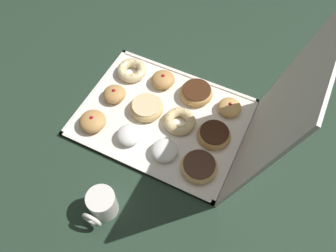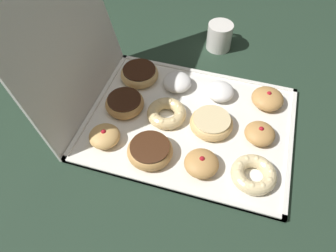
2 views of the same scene
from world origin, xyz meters
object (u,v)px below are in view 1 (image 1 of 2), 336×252
glazed_ring_donut_4 (146,108)px  chocolate_frosted_donut_6 (196,93)px  cruller_donut_0 (132,70)px  donut_box (162,118)px  chocolate_frosted_donut_11 (199,166)px  jelly_filled_donut_1 (115,93)px  jelly_filled_donut_3 (163,80)px  powdered_filled_donut_8 (164,151)px  chocolate_frosted_donut_10 (214,134)px  coffee_mug (102,204)px  jelly_filled_donut_9 (229,107)px  cruller_donut_7 (180,121)px  powdered_filled_donut_5 (129,135)px  jelly_filled_donut_2 (93,121)px

glazed_ring_donut_4 → chocolate_frosted_donut_6: size_ratio=1.01×
cruller_donut_0 → donut_box: bearing=56.6°
chocolate_frosted_donut_6 → chocolate_frosted_donut_11: same height
cruller_donut_0 → jelly_filled_donut_1: size_ratio=1.38×
jelly_filled_donut_3 → powdered_filled_donut_8: (0.26, 0.14, -0.00)m
jelly_filled_donut_1 → chocolate_frosted_donut_6: (-0.13, 0.26, -0.00)m
glazed_ring_donut_4 → powdered_filled_donut_8: (0.13, 0.13, 0.00)m
powdered_filled_donut_8 → chocolate_frosted_donut_11: powdered_filled_donut_8 is taller
chocolate_frosted_donut_10 → coffee_mug: (0.38, -0.20, 0.02)m
donut_box → chocolate_frosted_donut_10: size_ratio=5.06×
powdered_filled_donut_8 → chocolate_frosted_donut_11: size_ratio=0.74×
cruller_donut_0 → jelly_filled_donut_1: bearing=0.7°
chocolate_frosted_donut_11 → coffee_mug: (0.24, -0.20, 0.02)m
chocolate_frosted_donut_11 → chocolate_frosted_donut_6: bearing=-154.8°
chocolate_frosted_donut_6 → chocolate_frosted_donut_10: 0.18m
cruller_donut_0 → jelly_filled_donut_9: size_ratio=1.35×
cruller_donut_7 → jelly_filled_donut_9: jelly_filled_donut_9 is taller
donut_box → glazed_ring_donut_4: (0.00, -0.06, 0.02)m
cruller_donut_7 → coffee_mug: (0.38, -0.08, 0.02)m
jelly_filled_donut_3 → chocolate_frosted_donut_6: (0.00, 0.14, -0.00)m
cruller_donut_0 → chocolate_frosted_donut_10: size_ratio=1.00×
powdered_filled_donut_5 → donut_box: bearing=154.2°
jelly_filled_donut_3 → chocolate_frosted_donut_10: bearing=62.5°
cruller_donut_0 → chocolate_frosted_donut_10: 0.41m
donut_box → jelly_filled_donut_2: 0.24m
jelly_filled_donut_3 → cruller_donut_7: bearing=44.4°
cruller_donut_0 → chocolate_frosted_donut_11: 0.47m
jelly_filled_donut_9 → glazed_ring_donut_4: bearing=-63.8°
glazed_ring_donut_4 → chocolate_frosted_donut_6: bearing=136.4°
jelly_filled_donut_1 → powdered_filled_donut_8: jelly_filled_donut_1 is taller
chocolate_frosted_donut_10 → powdered_filled_donut_5: bearing=-63.1°
cruller_donut_0 → glazed_ring_donut_4: bearing=45.7°
donut_box → cruller_donut_7: cruller_donut_7 is taller
jelly_filled_donut_1 → jelly_filled_donut_3: 0.18m
chocolate_frosted_donut_10 → glazed_ring_donut_4: bearing=-89.2°
jelly_filled_donut_2 → jelly_filled_donut_9: jelly_filled_donut_2 is taller
jelly_filled_donut_3 → chocolate_frosted_donut_11: jelly_filled_donut_3 is taller
jelly_filled_donut_2 → cruller_donut_7: 0.30m
powdered_filled_donut_5 → jelly_filled_donut_3: bearing=-178.9°
jelly_filled_donut_2 → chocolate_frosted_donut_6: (-0.27, 0.27, -0.00)m
donut_box → cruller_donut_0: bearing=-123.4°
jelly_filled_donut_3 → chocolate_frosted_donut_11: (0.27, 0.26, -0.00)m
powdered_filled_donut_5 → powdered_filled_donut_8: (0.00, 0.13, 0.00)m
powdered_filled_donut_5 → powdered_filled_donut_8: 0.13m
chocolate_frosted_donut_11 → glazed_ring_donut_4: bearing=-116.7°
jelly_filled_donut_1 → chocolate_frosted_donut_6: size_ratio=0.69×
cruller_donut_0 → jelly_filled_donut_2: (0.26, -0.00, 0.00)m
powdered_filled_donut_5 → chocolate_frosted_donut_10: (-0.13, 0.25, -0.00)m
donut_box → coffee_mug: coffee_mug is taller
coffee_mug → chocolate_frosted_donut_10: bearing=151.8°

